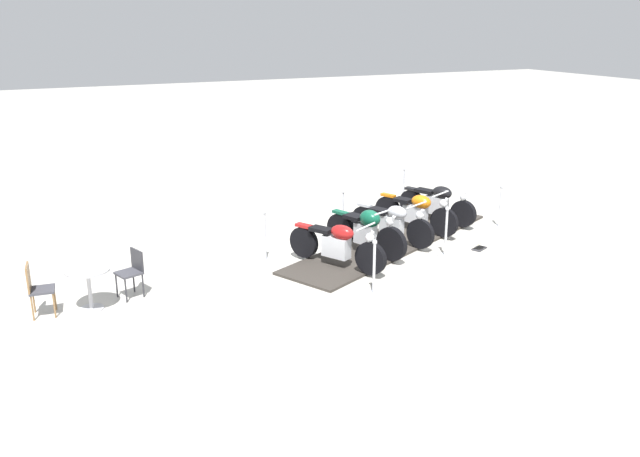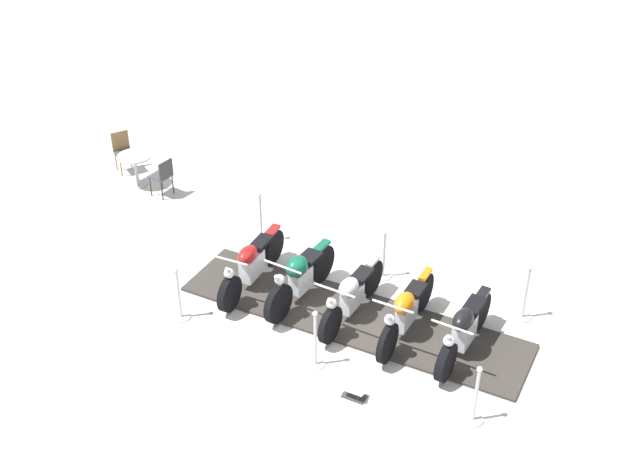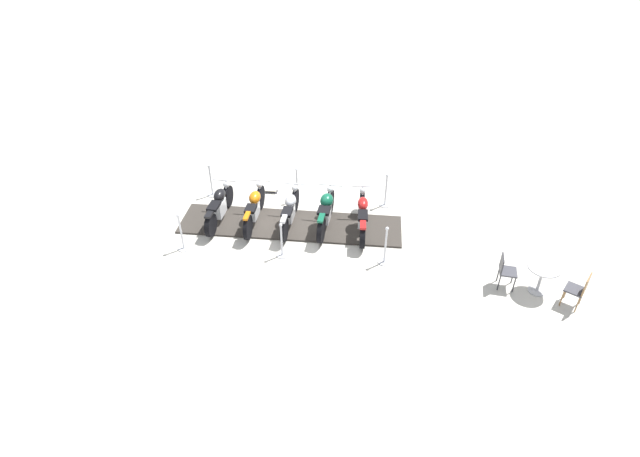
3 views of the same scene
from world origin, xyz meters
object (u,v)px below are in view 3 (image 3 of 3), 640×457
Objects in this scene: stanchion_left_rear at (182,238)px; motorcycle_copper at (255,207)px; cafe_table at (542,273)px; cafe_chair_near_table at (579,288)px; stanchion_right_rear at (211,185)px; info_placard at (271,190)px; stanchion_left_front at (385,251)px; motorcycle_forest at (326,211)px; stanchion_right_front at (386,195)px; motorcycle_maroon at (362,214)px; stanchion_left_mid at (282,245)px; motorcycle_chrome at (290,210)px; cafe_chair_across_table at (506,270)px; stanchion_right_mid at (297,189)px; motorcycle_black at (219,206)px.

motorcycle_copper is at bearing -113.90° from stanchion_left_rear.
cafe_chair_near_table is at bearing 173.76° from cafe_table.
info_placard is at bearing -142.59° from stanchion_right_rear.
motorcycle_forest is at bearing -15.02° from stanchion_left_front.
motorcycle_copper is 3.91m from stanchion_left_front.
motorcycle_copper reaches higher than stanchion_right_front.
motorcycle_maroon is 1.03× the size of motorcycle_forest.
cafe_chair_near_table is at bearing -163.71° from stanchion_left_mid.
stanchion_right_front is (-0.90, -1.91, -0.22)m from motorcycle_forest.
stanchion_right_rear is (5.95, -0.19, -0.01)m from stanchion_left_front.
motorcycle_maroon is at bearing -87.63° from motorcycle_chrome.
cafe_chair_across_table is (-4.89, -0.12, -0.04)m from motorcycle_forest.
motorcycle_forest reaches higher than motorcycle_maroon.
stanchion_left_mid reaches higher than info_placard.
cafe_chair_across_table is at bearing -30.28° from info_placard.
info_placard is (0.95, 0.03, -0.31)m from stanchion_right_mid.
motorcycle_chrome reaches higher than motorcycle_black.
motorcycle_copper reaches higher than motorcycle_black.
motorcycle_black is at bearing 94.51° from motorcycle_forest.
motorcycle_copper is 7.58m from cafe_table.
motorcycle_forest reaches higher than cafe_chair_near_table.
info_placard is (0.61, -1.59, -0.47)m from motorcycle_copper.
cafe_chair_across_table is at bearing 18.76° from cafe_table.
cafe_table is at bearing -105.90° from motorcycle_chrome.
info_placard is 0.56× the size of cafe_table.
cafe_chair_near_table is at bearing 176.54° from stanchion_right_mid.
stanchion_right_rear is at bearing 25.44° from stanchion_right_front.
cafe_chair_near_table reaches higher than cafe_table.
stanchion_right_mid is (-2.39, -1.14, 0.03)m from stanchion_right_rear.
cafe_chair_across_table is (-7.61, -1.42, 0.00)m from motorcycle_black.
motorcycle_copper is 1.91× the size of stanchion_right_mid.
stanchion_right_mid reaches higher than stanchion_right_front.
info_placard is at bearing -48.89° from stanchion_left_mid.
stanchion_left_front is at bearing 17.15° from cafe_chair_near_table.
stanchion_left_mid reaches higher than cafe_chair_across_table.
stanchion_left_front is at bearing 159.51° from stanchion_right_mid.
info_placard is at bearing 2.11° from stanchion_right_mid.
motorcycle_maroon is at bearing -137.86° from stanchion_left_rear.
stanchion_right_front reaches higher than cafe_table.
stanchion_left_rear is (1.79, 2.40, -0.15)m from motorcycle_chrome.
stanchion_left_front reaches higher than motorcycle_maroon.
stanchion_left_mid reaches higher than cafe_table.
stanchion_left_front is 3.80m from stanchion_right_mid.
motorcycle_chrome reaches higher than cafe_table.
stanchion_left_rear reaches higher than stanchion_left_mid.
info_placard is (3.33, -0.31, -0.44)m from motorcycle_maroon.
motorcycle_maroon is 1.89× the size of stanchion_left_front.
motorcycle_black is (3.62, 1.73, 0.00)m from motorcycle_maroon.
motorcycle_forest is at bearing -89.39° from motorcycle_copper.
stanchion_right_rear is 0.96× the size of stanchion_right_mid.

